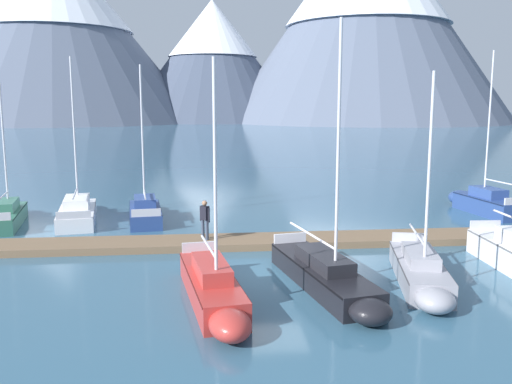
{
  "coord_description": "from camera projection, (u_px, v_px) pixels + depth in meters",
  "views": [
    {
      "loc": [
        -2.37,
        -18.86,
        6.07
      ],
      "look_at": [
        0.0,
        6.0,
        2.0
      ],
      "focal_mm": 38.23,
      "sensor_mm": 36.0,
      "label": 1
    }
  ],
  "objects": [
    {
      "name": "ground_plane",
      "position": [
        272.0,
        273.0,
        19.73
      ],
      "size": [
        700.0,
        700.0,
        0.0
      ],
      "primitive_type": "plane",
      "color": "#335B75"
    },
    {
      "name": "mountain_west_summit",
      "position": [
        56.0,
        26.0,
        174.79
      ],
      "size": [
        92.4,
        92.4,
        57.57
      ],
      "color": "slate",
      "rests_on": "ground"
    },
    {
      "name": "mountain_central_massif",
      "position": [
        213.0,
        58.0,
        184.85
      ],
      "size": [
        61.21,
        61.21,
        40.51
      ],
      "color": "#424C60",
      "rests_on": "ground"
    },
    {
      "name": "mountain_shoulder_ridge",
      "position": [
        367.0,
        10.0,
        177.59
      ],
      "size": [
        94.06,
        94.06,
        67.71
      ],
      "color": "slate",
      "rests_on": "ground"
    },
    {
      "name": "dock",
      "position": [
        260.0,
        241.0,
        23.64
      ],
      "size": [
        29.14,
        2.39,
        0.3
      ],
      "color": "brown",
      "rests_on": "ground"
    },
    {
      "name": "sailboat_nearest_berth",
      "position": [
        8.0,
        214.0,
        27.71
      ],
      "size": [
        2.28,
        6.28,
        7.07
      ],
      "color": "#336B56",
      "rests_on": "ground"
    },
    {
      "name": "sailboat_second_berth",
      "position": [
        78.0,
        210.0,
        28.69
      ],
      "size": [
        2.75,
        7.17,
        8.46
      ],
      "color": "white",
      "rests_on": "ground"
    },
    {
      "name": "sailboat_mid_dock_port",
      "position": [
        145.0,
        210.0,
        28.81
      ],
      "size": [
        2.21,
        6.33,
        8.04
      ],
      "color": "navy",
      "rests_on": "ground"
    },
    {
      "name": "sailboat_mid_dock_starboard",
      "position": [
        214.0,
        288.0,
        16.49
      ],
      "size": [
        2.19,
        6.66,
        7.34
      ],
      "color": "#B2332D",
      "rests_on": "ground"
    },
    {
      "name": "sailboat_far_berth",
      "position": [
        326.0,
        275.0,
        17.85
      ],
      "size": [
        2.7,
        7.25,
        8.56
      ],
      "color": "black",
      "rests_on": "ground"
    },
    {
      "name": "sailboat_outer_slip",
      "position": [
        421.0,
        271.0,
        18.28
      ],
      "size": [
        2.61,
        6.24,
        7.06
      ],
      "color": "#93939E",
      "rests_on": "ground"
    },
    {
      "name": "sailboat_last_slip",
      "position": [
        483.0,
        202.0,
        30.59
      ],
      "size": [
        2.19,
        5.91,
        8.89
      ],
      "color": "navy",
      "rests_on": "ground"
    },
    {
      "name": "person_on_dock",
      "position": [
        205.0,
        217.0,
        23.24
      ],
      "size": [
        0.43,
        0.46,
        1.69
      ],
      "color": "#384256",
      "rests_on": "dock"
    }
  ]
}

